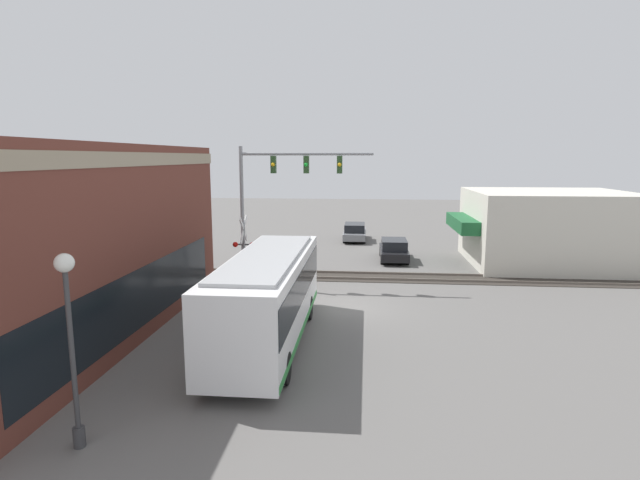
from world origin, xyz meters
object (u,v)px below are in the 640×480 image
Objects in this scene: parked_car_black at (394,250)px; crossing_signal at (244,245)px; pedestrian_at_crossing at (271,273)px; streetlamp at (70,334)px; parked_car_grey at (355,232)px; city_bus at (268,295)px.

crossing_signal is at bearing 133.46° from parked_car_black.
streetlamp is at bearing 173.11° from pedestrian_at_crossing.
streetlamp reaches higher than pedestrian_at_crossing.
parked_car_black is (7.79, -8.22, -1.63)m from crossing_signal.
streetlamp is 31.12m from parked_car_grey.
city_bus is 2.18× the size of parked_car_grey.
streetlamp reaches higher than crossing_signal.
parked_car_grey is at bearing -19.11° from crossing_signal.
streetlamp is at bearing 169.27° from parked_car_grey.
pedestrian_at_crossing reaches higher than parked_car_black.
pedestrian_at_crossing reaches higher than parked_car_grey.
parked_car_black is 8.34m from parked_car_grey.
city_bus is at bearing 160.91° from parked_car_black.
parked_car_grey is 16.27m from pedestrian_at_crossing.
parked_car_black is 10.44m from pedestrian_at_crossing.
city_bus is 16.55m from parked_car_black.
city_bus reaches higher than parked_car_black.
crossing_signal reaches higher than city_bus.
parked_car_black is (22.65, -8.58, -2.14)m from streetlamp.
parked_car_grey is at bearing -6.33° from city_bus.
pedestrian_at_crossing is at bearing 139.35° from parked_car_black.
streetlamp is (-7.05, 3.18, 0.97)m from city_bus.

